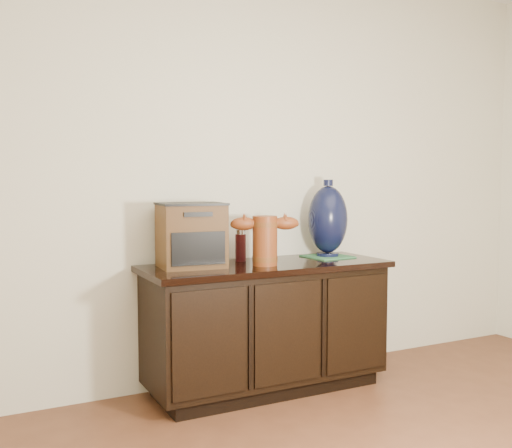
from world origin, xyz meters
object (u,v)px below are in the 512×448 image
tv_radio (191,235)px  spray_can (241,246)px  terracotta_vessel (265,238)px  sideboard (266,325)px  lamp_base (328,220)px

tv_radio → spray_can: bearing=20.5°
terracotta_vessel → spray_can: size_ratio=2.10×
tv_radio → sideboard: bearing=-2.6°
sideboard → spray_can: (-0.09, 0.16, 0.46)m
sideboard → spray_can: spray_can is taller
lamp_base → spray_can: 0.59m
sideboard → terracotta_vessel: 0.53m
sideboard → tv_radio: size_ratio=3.81×
terracotta_vessel → lamp_base: bearing=32.2°
terracotta_vessel → tv_radio: bearing=179.3°
sideboard → tv_radio: bearing=172.3°
terracotta_vessel → lamp_base: 0.55m
tv_radio → lamp_base: bearing=5.9°
spray_can → terracotta_vessel: bearing=-78.5°
sideboard → terracotta_vessel: terracotta_vessel is taller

